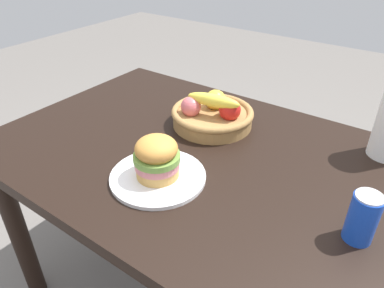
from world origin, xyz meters
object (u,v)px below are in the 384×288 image
at_px(soda_can, 363,218).
at_px(fruit_basket, 213,114).
at_px(plate, 158,177).
at_px(sandwich, 157,157).

distance_m(soda_can, fruit_basket, 0.62).
relative_size(plate, sandwich, 2.10).
distance_m(sandwich, soda_can, 0.53).
distance_m(plate, sandwich, 0.07).
bearing_deg(soda_can, fruit_basket, 155.21).
xyz_separation_m(sandwich, soda_can, (0.52, 0.09, -0.01)).
height_order(sandwich, fruit_basket, fruit_basket).
bearing_deg(sandwich, plate, 0.00).
relative_size(sandwich, fruit_basket, 0.45).
relative_size(plate, soda_can, 2.16).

